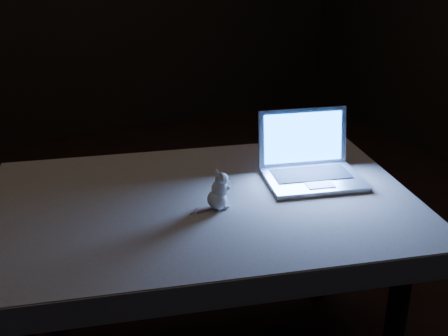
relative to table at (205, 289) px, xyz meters
name	(u,v)px	position (x,y,z in m)	size (l,w,h in m)	color
floor	(189,324)	(0.03, 0.25, -0.34)	(5.00, 5.00, 0.00)	black
table	(205,289)	(0.00, 0.00, 0.00)	(1.29, 0.83, 0.69)	black
tablecloth	(220,214)	(0.04, -0.04, 0.31)	(1.37, 0.91, 0.08)	#BFAE9C
laptop	(315,152)	(0.40, -0.03, 0.46)	(0.33, 0.29, 0.22)	#B8B7BC
plush_mouse	(217,190)	(0.02, -0.07, 0.41)	(0.09, 0.09, 0.12)	white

